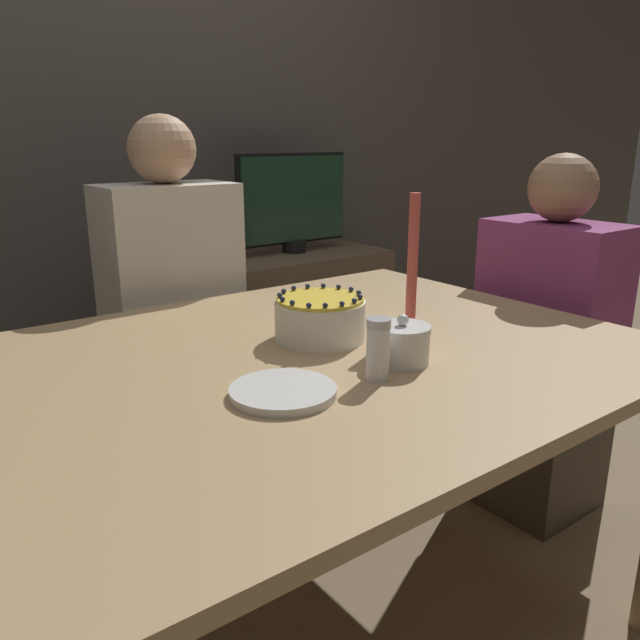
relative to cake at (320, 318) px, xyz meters
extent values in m
plane|color=#8C7556|center=(-0.06, -0.06, -0.78)|extent=(12.00, 12.00, 0.00)
cube|color=#4C4742|center=(-0.06, 1.34, 0.52)|extent=(8.00, 0.05, 2.60)
cube|color=tan|center=(-0.06, -0.06, -0.06)|extent=(1.44, 1.12, 0.03)
cylinder|color=tan|center=(0.60, 0.44, -0.43)|extent=(0.07, 0.07, 0.70)
cylinder|color=white|center=(0.00, 0.00, 0.00)|extent=(0.21, 0.21, 0.09)
cylinder|color=yellow|center=(0.00, 0.00, 0.04)|extent=(0.20, 0.20, 0.01)
sphere|color=#23284C|center=(0.09, 0.00, 0.05)|extent=(0.01, 0.01, 0.01)
sphere|color=#23284C|center=(0.08, 0.04, 0.05)|extent=(0.01, 0.01, 0.01)
sphere|color=#23284C|center=(0.06, 0.07, 0.05)|extent=(0.01, 0.01, 0.01)
sphere|color=#23284C|center=(0.03, 0.09, 0.05)|extent=(0.01, 0.01, 0.01)
sphere|color=#23284C|center=(-0.01, 0.09, 0.05)|extent=(0.01, 0.01, 0.01)
sphere|color=#23284C|center=(-0.05, 0.08, 0.05)|extent=(0.01, 0.01, 0.01)
sphere|color=#23284C|center=(-0.07, 0.05, 0.05)|extent=(0.01, 0.01, 0.01)
sphere|color=#23284C|center=(-0.09, 0.02, 0.05)|extent=(0.01, 0.01, 0.01)
sphere|color=#23284C|center=(-0.09, -0.02, 0.05)|extent=(0.01, 0.01, 0.01)
sphere|color=#23284C|center=(-0.07, -0.05, 0.05)|extent=(0.01, 0.01, 0.01)
sphere|color=#23284C|center=(-0.05, -0.08, 0.05)|extent=(0.01, 0.01, 0.01)
sphere|color=#23284C|center=(-0.01, -0.09, 0.05)|extent=(0.01, 0.01, 0.01)
sphere|color=#23284C|center=(0.03, -0.09, 0.05)|extent=(0.01, 0.01, 0.01)
sphere|color=#23284C|center=(0.06, -0.07, 0.05)|extent=(0.01, 0.01, 0.01)
sphere|color=#23284C|center=(0.08, -0.04, 0.05)|extent=(0.01, 0.01, 0.01)
cylinder|color=silver|center=(0.04, -0.23, -0.01)|extent=(0.11, 0.11, 0.07)
cylinder|color=silver|center=(0.04, -0.23, 0.03)|extent=(0.12, 0.12, 0.01)
sphere|color=silver|center=(0.04, -0.23, 0.04)|extent=(0.02, 0.02, 0.02)
cylinder|color=white|center=(-0.06, -0.26, 0.00)|extent=(0.04, 0.04, 0.10)
cylinder|color=silver|center=(-0.06, -0.26, 0.06)|extent=(0.05, 0.05, 0.02)
cylinder|color=silver|center=(-0.25, -0.22, -0.05)|extent=(0.19, 0.19, 0.01)
cylinder|color=silver|center=(-0.25, -0.22, -0.04)|extent=(0.19, 0.19, 0.01)
cylinder|color=tan|center=(0.22, -0.07, -0.04)|extent=(0.06, 0.06, 0.02)
cylinder|color=#CC4C47|center=(0.22, -0.07, 0.12)|extent=(0.03, 0.03, 0.31)
cube|color=#2D2D38|center=(-0.05, 0.70, -0.55)|extent=(0.34, 0.34, 0.45)
cube|color=silver|center=(-0.05, 0.70, -0.03)|extent=(0.40, 0.24, 0.59)
sphere|color=tan|center=(-0.05, 0.70, 0.36)|extent=(0.20, 0.20, 0.20)
cube|color=#473D33|center=(0.86, -0.04, -0.55)|extent=(0.34, 0.34, 0.45)
cube|color=#8C3872|center=(0.86, -0.04, -0.09)|extent=(0.24, 0.40, 0.48)
sphere|color=#9E7556|center=(0.86, -0.04, 0.26)|extent=(0.20, 0.20, 0.20)
cube|color=brown|center=(0.67, 1.07, -0.42)|extent=(0.74, 0.46, 0.71)
cylinder|color=black|center=(0.67, 1.07, -0.05)|extent=(0.10, 0.10, 0.05)
cube|color=black|center=(0.67, 1.07, 0.15)|extent=(0.53, 0.02, 0.37)
cube|color=#193823|center=(0.67, 1.07, 0.15)|extent=(0.50, 0.03, 0.35)
camera|label=1|loc=(-0.82, -1.09, 0.40)|focal=35.00mm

